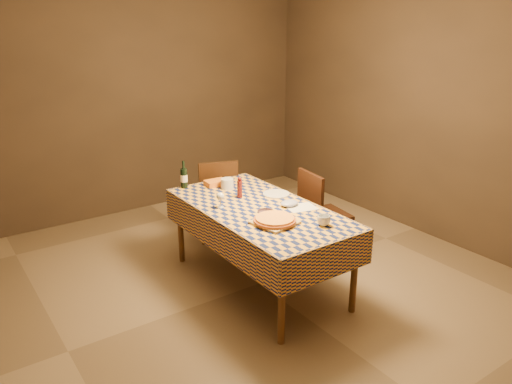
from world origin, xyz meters
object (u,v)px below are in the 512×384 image
(wine_bottle, at_px, (184,178))
(chair_right, at_px, (319,210))
(dining_table, at_px, (259,215))
(pizza, at_px, (275,219))
(cutting_board, at_px, (275,222))
(bowl, at_px, (266,213))
(chair_far, at_px, (217,195))
(white_plate, at_px, (276,194))

(wine_bottle, xyz_separation_m, chair_right, (1.12, -0.75, -0.35))
(dining_table, distance_m, wine_bottle, 0.93)
(pizza, height_order, chair_right, chair_right)
(cutting_board, relative_size, pizza, 0.78)
(cutting_board, xyz_separation_m, chair_right, (0.93, 0.48, -0.26))
(wine_bottle, bearing_deg, bowl, -77.82)
(wine_bottle, height_order, chair_far, wine_bottle)
(cutting_board, bearing_deg, pizza, -126.87)
(cutting_board, bearing_deg, dining_table, 73.89)
(wine_bottle, bearing_deg, dining_table, -71.13)
(wine_bottle, bearing_deg, white_plate, -48.03)
(chair_far, height_order, chair_right, same)
(wine_bottle, bearing_deg, cutting_board, -81.32)
(bowl, relative_size, white_plate, 0.56)
(bowl, height_order, wine_bottle, wine_bottle)
(cutting_board, distance_m, white_plate, 0.70)
(bowl, height_order, chair_far, chair_far)
(chair_right, bearing_deg, pizza, -152.60)
(wine_bottle, relative_size, chair_far, 0.30)
(chair_far, distance_m, chair_right, 1.15)
(dining_table, bearing_deg, pizza, -106.11)
(dining_table, distance_m, chair_far, 1.11)
(chair_far, bearing_deg, wine_bottle, -156.44)
(bowl, relative_size, chair_right, 0.15)
(pizza, relative_size, chair_far, 0.43)
(dining_table, height_order, wine_bottle, wine_bottle)
(pizza, xyz_separation_m, white_plate, (0.43, 0.55, -0.03))
(chair_far, xyz_separation_m, chair_right, (0.62, -0.97, 0.00))
(wine_bottle, xyz_separation_m, chair_far, (0.50, 0.22, -0.35))
(dining_table, bearing_deg, cutting_board, -106.11)
(wine_bottle, distance_m, chair_right, 1.39)
(cutting_board, bearing_deg, chair_right, 27.40)
(white_plate, bearing_deg, chair_far, 97.77)
(cutting_board, bearing_deg, white_plate, 51.84)
(bowl, relative_size, chair_far, 0.15)
(wine_bottle, relative_size, chair_right, 0.30)
(chair_right, bearing_deg, wine_bottle, 146.04)
(dining_table, bearing_deg, chair_right, 7.72)
(white_plate, height_order, chair_far, chair_far)
(cutting_board, height_order, white_plate, cutting_board)
(bowl, bearing_deg, pizza, -102.29)
(cutting_board, bearing_deg, bowl, 77.71)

